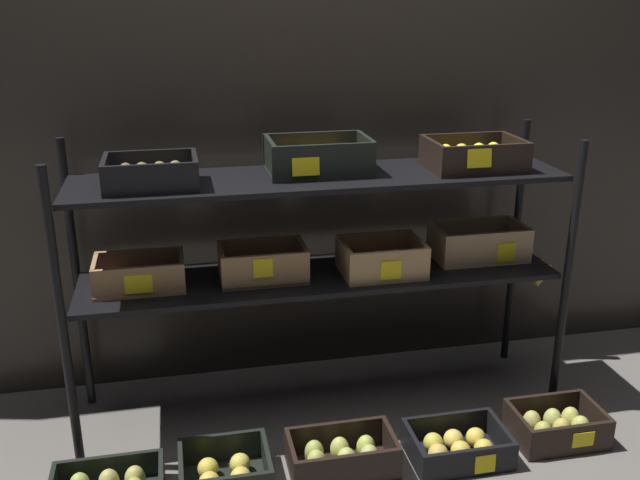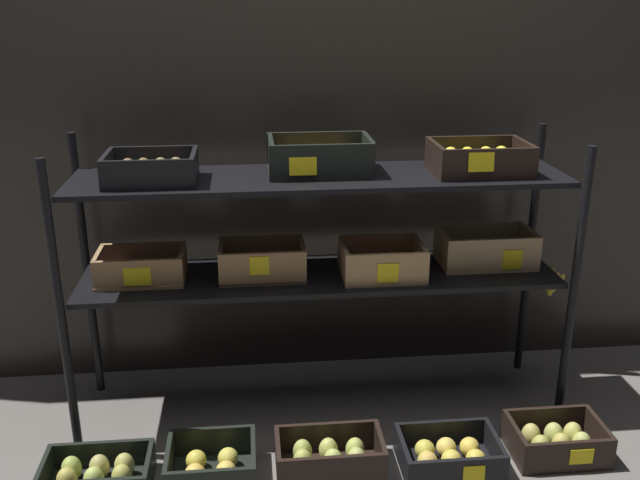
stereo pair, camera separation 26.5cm
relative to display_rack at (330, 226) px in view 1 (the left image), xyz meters
The scene contains 7 objects.
ground_plane 0.77m from the display_rack, behind, with size 10.00×10.00×0.00m, color #605B56.
storefront_wall 0.53m from the display_rack, 95.24° to the left, with size 4.23×0.12×2.19m, color #2D2823.
display_rack is the anchor object (origin of this frame).
crate_ground_apple_gold 0.95m from the display_rack, 137.45° to the right, with size 0.31×0.26×0.12m.
crate_ground_center_pear 0.83m from the display_rack, 96.38° to the right, with size 0.38×0.21×0.12m.
crate_ground_right_apple_gold 0.93m from the display_rack, 49.25° to the right, with size 0.35×0.25×0.11m.
crate_ground_rightmost_pear 1.14m from the display_rack, 27.50° to the right, with size 0.33×0.24×0.12m.
Camera 1 is at (-0.51, -2.44, 1.60)m, focal length 39.64 mm.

